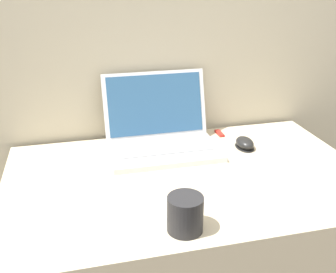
# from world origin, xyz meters

# --- Properties ---
(wall_back) EXTENTS (7.00, 0.04, 2.50)m
(wall_back) POSITION_xyz_m (0.00, 0.73, 1.25)
(wall_back) COLOR #BCB299
(wall_back) RESTS_ON ground_plane
(desk) EXTENTS (1.11, 0.69, 0.77)m
(desk) POSITION_xyz_m (0.00, 0.34, 0.39)
(desk) COLOR beige
(desk) RESTS_ON ground_plane
(laptop) EXTENTS (0.37, 0.30, 0.25)m
(laptop) POSITION_xyz_m (-0.04, 0.56, 0.83)
(laptop) COLOR silver
(laptop) RESTS_ON desk
(drink_cup) EXTENTS (0.09, 0.09, 0.09)m
(drink_cup) POSITION_xyz_m (-0.09, 0.08, 0.82)
(drink_cup) COLOR #232326
(drink_cup) RESTS_ON desk
(computer_mouse) EXTENTS (0.06, 0.09, 0.04)m
(computer_mouse) POSITION_xyz_m (0.25, 0.49, 0.79)
(computer_mouse) COLOR black
(computer_mouse) RESTS_ON desk
(usb_stick) EXTENTS (0.02, 0.06, 0.01)m
(usb_stick) POSITION_xyz_m (0.21, 0.62, 0.78)
(usb_stick) COLOR #B2261E
(usb_stick) RESTS_ON desk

